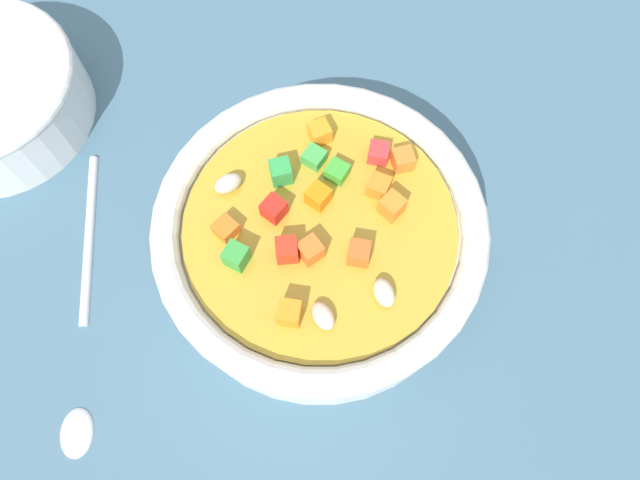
# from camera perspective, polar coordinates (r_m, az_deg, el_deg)

# --- Properties ---
(ground_plane) EXTENTS (1.40, 1.40, 0.02)m
(ground_plane) POSITION_cam_1_polar(r_m,az_deg,el_deg) (0.42, -0.00, -2.00)
(ground_plane) COLOR #42667A
(soup_bowl_main) EXTENTS (0.21, 0.21, 0.07)m
(soup_bowl_main) POSITION_cam_1_polar(r_m,az_deg,el_deg) (0.38, -0.00, 0.26)
(soup_bowl_main) COLOR white
(soup_bowl_main) RESTS_ON ground_plane
(spoon) EXTENTS (0.09, 0.20, 0.01)m
(spoon) POSITION_cam_1_polar(r_m,az_deg,el_deg) (0.42, -22.35, -7.54)
(spoon) COLOR silver
(spoon) RESTS_ON ground_plane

